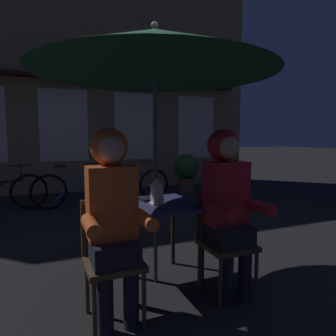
% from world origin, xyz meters
% --- Properties ---
extents(ground_plane, '(60.00, 60.00, 0.00)m').
position_xyz_m(ground_plane, '(0.00, 0.00, 0.00)').
color(ground_plane, '#232326').
extents(cafe_table, '(0.72, 0.72, 0.74)m').
position_xyz_m(cafe_table, '(0.00, 0.00, 0.64)').
color(cafe_table, navy).
rests_on(cafe_table, ground_plane).
extents(patio_umbrella, '(2.10, 2.10, 2.31)m').
position_xyz_m(patio_umbrella, '(0.00, 0.00, 2.06)').
color(patio_umbrella, '#4C4C51').
rests_on(patio_umbrella, ground_plane).
extents(lantern, '(0.11, 0.11, 0.23)m').
position_xyz_m(lantern, '(0.00, -0.04, 0.86)').
color(lantern, white).
rests_on(lantern, cafe_table).
extents(chair_left, '(0.40, 0.40, 0.87)m').
position_xyz_m(chair_left, '(-0.48, -0.37, 0.49)').
color(chair_left, '#513823').
rests_on(chair_left, ground_plane).
extents(chair_right, '(0.40, 0.40, 0.87)m').
position_xyz_m(chair_right, '(0.48, -0.37, 0.49)').
color(chair_right, '#513823').
rests_on(chair_right, ground_plane).
extents(person_left_hooded, '(0.45, 0.56, 1.40)m').
position_xyz_m(person_left_hooded, '(-0.48, -0.43, 0.85)').
color(person_left_hooded, black).
rests_on(person_left_hooded, ground_plane).
extents(person_right_hooded, '(0.45, 0.56, 1.40)m').
position_xyz_m(person_right_hooded, '(0.48, -0.43, 0.85)').
color(person_right_hooded, black).
rests_on(person_right_hooded, ground_plane).
extents(shopfront_building, '(10.00, 0.93, 6.20)m').
position_xyz_m(shopfront_building, '(-0.42, 5.40, 3.09)').
color(shopfront_building, '#937A56').
rests_on(shopfront_building, ground_plane).
extents(bicycle_third, '(1.68, 0.21, 0.84)m').
position_xyz_m(bicycle_third, '(-0.34, 3.41, 0.35)').
color(bicycle_third, black).
rests_on(bicycle_third, ground_plane).
extents(bicycle_fourth, '(1.68, 0.12, 0.84)m').
position_xyz_m(bicycle_fourth, '(0.73, 3.43, 0.35)').
color(bicycle_fourth, black).
rests_on(bicycle_fourth, ground_plane).
extents(book, '(0.23, 0.18, 0.02)m').
position_xyz_m(book, '(0.00, 0.15, 0.75)').
color(book, black).
rests_on(book, cafe_table).
extents(potted_plant, '(0.60, 0.60, 0.92)m').
position_xyz_m(potted_plant, '(2.28, 4.03, 0.54)').
color(potted_plant, brown).
rests_on(potted_plant, ground_plane).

